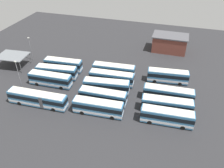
{
  "coord_description": "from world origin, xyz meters",
  "views": [
    {
      "loc": [
        -14.81,
        44.74,
        35.15
      ],
      "look_at": [
        -0.79,
        -1.92,
        1.56
      ],
      "focal_mm": 36.7,
      "sensor_mm": 36.0,
      "label": 1
    }
  ],
  "objects_px": {
    "bus_row0_slot4": "(167,116)",
    "bus_row2_slot2": "(50,79)",
    "bus_row1_slot4": "(98,107)",
    "lamp_post_near_entrance": "(31,48)",
    "bus_row2_slot1": "(57,72)",
    "bus_row0_slot3": "(167,105)",
    "bus_row1_slot0": "(114,70)",
    "maintenance_shelter": "(12,56)",
    "bus_row1_slot1": "(112,78)",
    "bus_row1_slot3": "(103,97)",
    "bus_row1_slot2": "(106,86)",
    "bus_row0_slot2": "(168,94)",
    "bus_row0_slot0": "(168,76)",
    "bus_row2_slot4": "(38,99)",
    "lamp_post_mid_lot": "(19,76)",
    "depot_building": "(170,43)",
    "bus_row2_slot0": "(63,65)"
  },
  "relations": [
    {
      "from": "bus_row0_slot4",
      "to": "bus_row2_slot2",
      "type": "height_order",
      "value": "same"
    },
    {
      "from": "bus_row1_slot4",
      "to": "lamp_post_near_entrance",
      "type": "relative_size",
      "value": 1.49
    },
    {
      "from": "bus_row2_slot1",
      "to": "bus_row0_slot3",
      "type": "bearing_deg",
      "value": 169.43
    },
    {
      "from": "bus_row1_slot0",
      "to": "maintenance_shelter",
      "type": "distance_m",
      "value": 30.53
    },
    {
      "from": "lamp_post_near_entrance",
      "to": "bus_row1_slot4",
      "type": "bearing_deg",
      "value": 147.81
    },
    {
      "from": "bus_row0_slot3",
      "to": "bus_row2_slot2",
      "type": "distance_m",
      "value": 30.67
    },
    {
      "from": "bus_row0_slot3",
      "to": "lamp_post_near_entrance",
      "type": "bearing_deg",
      "value": -16.41
    },
    {
      "from": "bus_row1_slot1",
      "to": "bus_row1_slot3",
      "type": "bearing_deg",
      "value": 92.71
    },
    {
      "from": "bus_row1_slot0",
      "to": "bus_row1_slot4",
      "type": "relative_size",
      "value": 1.05
    },
    {
      "from": "bus_row1_slot1",
      "to": "bus_row1_slot4",
      "type": "relative_size",
      "value": 1.04
    },
    {
      "from": "bus_row1_slot2",
      "to": "maintenance_shelter",
      "type": "relative_size",
      "value": 1.33
    },
    {
      "from": "bus_row0_slot4",
      "to": "bus_row1_slot4",
      "type": "bearing_deg",
      "value": 5.14
    },
    {
      "from": "bus_row0_slot3",
      "to": "bus_row2_slot1",
      "type": "height_order",
      "value": "same"
    },
    {
      "from": "bus_row0_slot2",
      "to": "bus_row2_slot2",
      "type": "distance_m",
      "value": 30.62
    },
    {
      "from": "bus_row0_slot0",
      "to": "bus_row2_slot2",
      "type": "xyz_separation_m",
      "value": [
        29.62,
        10.57,
        0.0
      ]
    },
    {
      "from": "bus_row2_slot4",
      "to": "lamp_post_mid_lot",
      "type": "height_order",
      "value": "lamp_post_mid_lot"
    },
    {
      "from": "bus_row2_slot1",
      "to": "depot_building",
      "type": "relative_size",
      "value": 0.99
    },
    {
      "from": "bus_row2_slot0",
      "to": "bus_row2_slot2",
      "type": "distance_m",
      "value": 8.07
    },
    {
      "from": "bus_row1_slot0",
      "to": "depot_building",
      "type": "height_order",
      "value": "depot_building"
    },
    {
      "from": "bus_row0_slot3",
      "to": "bus_row1_slot3",
      "type": "height_order",
      "value": "same"
    },
    {
      "from": "bus_row1_slot2",
      "to": "bus_row1_slot4",
      "type": "height_order",
      "value": "same"
    },
    {
      "from": "bus_row2_slot1",
      "to": "maintenance_shelter",
      "type": "height_order",
      "value": "maintenance_shelter"
    },
    {
      "from": "bus_row1_slot0",
      "to": "lamp_post_near_entrance",
      "type": "bearing_deg",
      "value": -3.1
    },
    {
      "from": "bus_row0_slot2",
      "to": "bus_row2_slot0",
      "type": "relative_size",
      "value": 1.08
    },
    {
      "from": "bus_row0_slot4",
      "to": "lamp_post_mid_lot",
      "type": "xyz_separation_m",
      "value": [
        36.23,
        -0.74,
        3.09
      ]
    },
    {
      "from": "bus_row1_slot1",
      "to": "bus_row1_slot0",
      "type": "bearing_deg",
      "value": -82.04
    },
    {
      "from": "bus_row1_slot4",
      "to": "depot_building",
      "type": "xyz_separation_m",
      "value": [
        -12.33,
        -37.26,
        0.94
      ]
    },
    {
      "from": "depot_building",
      "to": "lamp_post_near_entrance",
      "type": "xyz_separation_m",
      "value": [
        40.73,
        19.39,
        1.43
      ]
    },
    {
      "from": "bus_row0_slot0",
      "to": "bus_row0_slot3",
      "type": "bearing_deg",
      "value": 94.57
    },
    {
      "from": "bus_row1_slot1",
      "to": "maintenance_shelter",
      "type": "xyz_separation_m",
      "value": [
        30.84,
        -0.45,
        1.69
      ]
    },
    {
      "from": "bus_row1_slot3",
      "to": "lamp_post_mid_lot",
      "type": "relative_size",
      "value": 1.25
    },
    {
      "from": "bus_row0_slot4",
      "to": "lamp_post_mid_lot",
      "type": "distance_m",
      "value": 36.37
    },
    {
      "from": "bus_row1_slot3",
      "to": "lamp_post_mid_lot",
      "type": "bearing_deg",
      "value": 5.07
    },
    {
      "from": "depot_building",
      "to": "bus_row0_slot2",
      "type": "bearing_deg",
      "value": 94.64
    },
    {
      "from": "bus_row1_slot3",
      "to": "bus_row2_slot2",
      "type": "relative_size",
      "value": 0.99
    },
    {
      "from": "bus_row2_slot0",
      "to": "bus_row2_slot4",
      "type": "distance_m",
      "value": 16.43
    },
    {
      "from": "bus_row1_slot2",
      "to": "bus_row2_slot1",
      "type": "relative_size",
      "value": 1.03
    },
    {
      "from": "bus_row0_slot4",
      "to": "depot_building",
      "type": "bearing_deg",
      "value": -85.67
    },
    {
      "from": "bus_row0_slot2",
      "to": "bus_row2_slot4",
      "type": "height_order",
      "value": "same"
    },
    {
      "from": "maintenance_shelter",
      "to": "lamp_post_mid_lot",
      "type": "bearing_deg",
      "value": 133.65
    },
    {
      "from": "bus_row0_slot3",
      "to": "lamp_post_mid_lot",
      "type": "relative_size",
      "value": 1.28
    },
    {
      "from": "bus_row0_slot2",
      "to": "lamp_post_near_entrance",
      "type": "bearing_deg",
      "value": -11.07
    },
    {
      "from": "bus_row1_slot1",
      "to": "bus_row2_slot0",
      "type": "bearing_deg",
      "value": -9.89
    },
    {
      "from": "bus_row0_slot3",
      "to": "lamp_post_mid_lot",
      "type": "distance_m",
      "value": 36.12
    },
    {
      "from": "bus_row2_slot4",
      "to": "bus_row1_slot3",
      "type": "bearing_deg",
      "value": -160.21
    },
    {
      "from": "bus_row2_slot0",
      "to": "lamp_post_mid_lot",
      "type": "relative_size",
      "value": 1.22
    },
    {
      "from": "bus_row0_slot0",
      "to": "bus_row1_slot1",
      "type": "height_order",
      "value": "same"
    },
    {
      "from": "bus_row1_slot4",
      "to": "bus_row2_slot4",
      "type": "height_order",
      "value": "same"
    },
    {
      "from": "bus_row2_slot0",
      "to": "depot_building",
      "type": "bearing_deg",
      "value": -142.2
    },
    {
      "from": "bus_row1_slot0",
      "to": "maintenance_shelter",
      "type": "xyz_separation_m",
      "value": [
        30.28,
        3.53,
        1.69
      ]
    }
  ]
}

